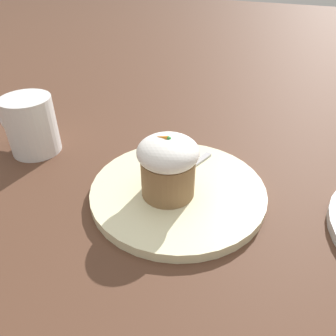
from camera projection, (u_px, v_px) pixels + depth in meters
The scene contains 5 objects.
ground_plane at pixel (178, 195), 0.50m from camera, with size 4.00×4.00×0.00m, color #513323.
dessert_plate at pixel (178, 191), 0.49m from camera, with size 0.26×0.26×0.01m.
carrot_cake at pixel (168, 165), 0.45m from camera, with size 0.09×0.09×0.09m.
spoon at pixel (179, 177), 0.50m from camera, with size 0.06×0.13×0.01m.
coffee_cup at pixel (31, 125), 0.58m from camera, with size 0.12×0.09×0.10m.
Camera 1 is at (-0.15, 0.36, 0.32)m, focal length 35.00 mm.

